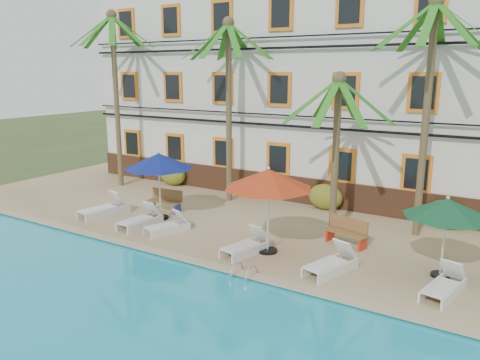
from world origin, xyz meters
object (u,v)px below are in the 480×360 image
Objects in this scene: umbrella_green at (447,208)px; lounger_e at (332,263)px; lounger_a at (105,208)px; lounger_c at (168,225)px; bench_left at (165,200)px; palm_a at (115,77)px; palm_b at (229,86)px; umbrella_blue at (159,161)px; bench_right at (347,231)px; lounger_d at (247,245)px; pool_ladder at (244,276)px; palm_c at (337,129)px; umbrella_red at (268,179)px; lounger_b at (141,219)px; palm_d at (429,87)px; lounger_f at (444,285)px.

lounger_e is (-2.79, -1.37, -1.76)m from umbrella_green.
lounger_c is (3.50, -0.19, -0.06)m from lounger_a.
bench_left is at bearing 175.59° from umbrella_green.
palm_b is at bearing 4.43° from palm_a.
palm_a is at bearing 154.76° from bench_left.
bench_right is (7.35, 1.12, -1.87)m from umbrella_blue.
lounger_d is at bearing -24.04° from palm_a.
lounger_e is at bearing 0.84° from lounger_d.
lounger_a is at bearing 165.77° from pool_ladder.
umbrella_red is at bearing -107.81° from palm_c.
palm_a reaches higher than lounger_b.
palm_b reaches higher than pool_ladder.
umbrella_blue is 2.14m from bench_left.
palm_c reaches higher than pool_ladder.
lounger_b reaches higher than lounger_d.
umbrella_red reaches higher than pool_ladder.
umbrella_blue is (-6.38, -2.28, -1.45)m from palm_c.
lounger_e is at bearing -19.08° from palm_a.
palm_d is 4.40× the size of lounger_b.
umbrella_blue is at bearing -171.36° from bench_right.
lounger_d is 3.53m from bench_right.
umbrella_red is at bearing 177.67° from lounger_f.
umbrella_green is at bearing 0.31° from umbrella_blue.
umbrella_green reaches higher than lounger_f.
lounger_a is 1.36× the size of bench_right.
palm_c is 7.05m from lounger_c.
lounger_d is at bearing -113.06° from palm_c.
lounger_d is at bearing -52.10° from palm_b.
lounger_f is 4.09m from bench_right.
umbrella_green reaches higher than lounger_b.
palm_d is at bearing 22.34° from palm_c.
palm_a is 5.52× the size of bench_right.
lounger_b is 1.31m from lounger_c.
bench_left is (-9.66, -2.50, -4.79)m from palm_d.
umbrella_blue is at bearing 174.03° from lounger_f.
umbrella_green is 1.12× the size of lounger_a.
palm_b is 7.02m from umbrella_red.
palm_a reaches higher than palm_b.
umbrella_red is 1.62× the size of lounger_c.
lounger_d is at bearing 118.33° from pool_ladder.
lounger_b is (-9.13, -4.55, -4.97)m from palm_d.
palm_a is 12.49m from lounger_d.
lounger_e is (6.86, -5.07, -4.84)m from palm_b.
umbrella_green is at bearing 6.53° from lounger_b.
bench_right is at bearing 1.54° from bench_left.
palm_b is 5.88m from palm_c.
pool_ladder is at bearing -22.47° from lounger_c.
umbrella_blue is 1.75× the size of bench_right.
palm_d reaches higher than lounger_e.
bench_right is at bearing -22.12° from palm_b.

